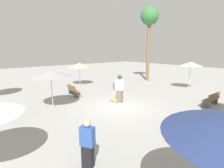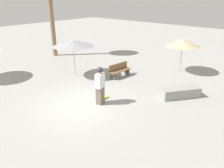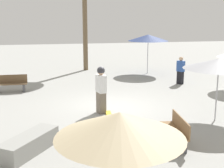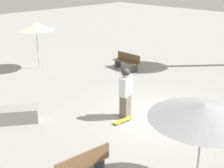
{
  "view_description": "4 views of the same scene",
  "coord_description": "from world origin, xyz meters",
  "views": [
    {
      "loc": [
        7.73,
        -7.06,
        3.51
      ],
      "look_at": [
        -1.21,
        0.36,
        1.21
      ],
      "focal_mm": 28.0,
      "sensor_mm": 36.0,
      "label": 1
    },
    {
      "loc": [
        5.97,
        7.26,
        4.91
      ],
      "look_at": [
        -1.12,
        1.04,
        1.01
      ],
      "focal_mm": 35.0,
      "sensor_mm": 36.0,
      "label": 2
    },
    {
      "loc": [
        -12.38,
        2.58,
        3.79
      ],
      "look_at": [
        -0.78,
        0.2,
        1.16
      ],
      "focal_mm": 50.0,
      "sensor_mm": 36.0,
      "label": 3
    },
    {
      "loc": [
        -8.37,
        -6.31,
        5.07
      ],
      "look_at": [
        -1.12,
        0.91,
        1.3
      ],
      "focal_mm": 50.0,
      "sensor_mm": 36.0,
      "label": 4
    }
  ],
  "objects": [
    {
      "name": "shade_umbrella_grey",
      "position": [
        -2.46,
        -3.31,
        2.11
      ],
      "size": [
        2.51,
        2.51,
        2.29
      ],
      "color": "#B7B7BC",
      "rests_on": "ground_plane"
    },
    {
      "name": "shade_umbrella_tan",
      "position": [
        -7.57,
        1.46,
        1.99
      ],
      "size": [
        2.23,
        2.23,
        2.21
      ],
      "color": "#B7B7BC",
      "rests_on": "ground_plane"
    },
    {
      "name": "shade_umbrella_cream",
      "position": [
        0.35,
        8.0,
        2.27
      ],
      "size": [
        1.92,
        1.92,
        2.45
      ],
      "color": "#B7B7BC",
      "rests_on": "ground_plane"
    },
    {
      "name": "ground_plane",
      "position": [
        0.0,
        0.0,
        0.0
      ],
      "size": [
        60.0,
        60.0,
        0.0
      ],
      "primitive_type": "plane",
      "color": "#9E9E99"
    },
    {
      "name": "skater_main",
      "position": [
        -0.73,
        0.63,
        1.0
      ],
      "size": [
        0.55,
        0.39,
        1.86
      ],
      "rotation": [
        0.0,
        0.0,
        3.39
      ],
      "color": "#726656",
      "rests_on": "ground_plane"
    },
    {
      "name": "concrete_ledge",
      "position": [
        -3.92,
        3.22,
        0.26
      ],
      "size": [
        1.99,
        1.68,
        0.51
      ],
      "rotation": [
        0.0,
        0.0,
        2.52
      ],
      "color": "gray",
      "rests_on": "ground_plane"
    },
    {
      "name": "bench_near",
      "position": [
        -4.2,
        -1.03,
        0.43
      ],
      "size": [
        1.64,
        0.6,
        0.85
      ],
      "rotation": [
        0.0,
        0.0,
        6.18
      ],
      "color": "#47474C",
      "rests_on": "ground_plane"
    },
    {
      "name": "skateboard",
      "position": [
        -1.09,
        0.39,
        0.06
      ],
      "size": [
        0.81,
        0.27,
        0.07
      ],
      "rotation": [
        0.0,
        0.0,
        3.06
      ],
      "color": "gold",
      "rests_on": "ground_plane"
    },
    {
      "name": "bench_far",
      "position": [
        3.59,
        4.5,
        0.43
      ],
      "size": [
        0.47,
        1.61,
        0.85
      ],
      "rotation": [
        0.0,
        0.0,
        1.55
      ],
      "color": "#47474C",
      "rests_on": "ground_plane"
    },
    {
      "name": "bystander_watching",
      "position": [
        3.63,
        -4.6,
        0.77
      ],
      "size": [
        0.48,
        0.41,
        1.54
      ],
      "rotation": [
        0.0,
        0.0,
        0.52
      ],
      "color": "black",
      "rests_on": "ground_plane"
    },
    {
      "name": "palm_tree_center_right",
      "position": [
        -5.0,
        8.78,
        6.63
      ],
      "size": [
        1.96,
        1.96,
        8.04
      ],
      "color": "brown",
      "rests_on": "ground_plane"
    }
  ]
}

